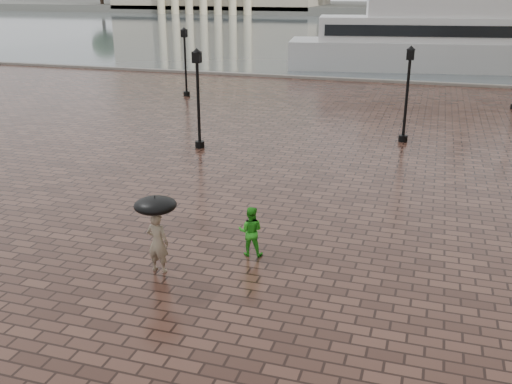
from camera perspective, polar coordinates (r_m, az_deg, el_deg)
ground at (r=16.14m, az=0.35°, el=-6.35°), size 300.00×300.00×0.00m
harbour_water at (r=106.15m, az=15.67°, el=15.42°), size 240.00×240.00×0.00m
quay_edge at (r=46.58m, az=12.21°, el=10.71°), size 80.00×0.60×0.30m
far_shore at (r=173.99m, az=16.78°, el=17.17°), size 300.00×60.00×2.00m
street_lamps at (r=32.21m, az=7.10°, el=11.21°), size 21.44×14.44×4.40m
adult_pedestrian at (r=15.16m, az=-9.80°, el=-5.00°), size 0.63×0.43×1.66m
child_pedestrian at (r=15.88m, az=-0.54°, el=-3.94°), size 0.78×0.65×1.44m
ferry_near at (r=54.70m, az=17.60°, el=14.26°), size 26.46×10.14×8.46m
umbrella at (r=14.76m, az=-10.04°, el=-1.32°), size 1.10×1.10×1.13m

